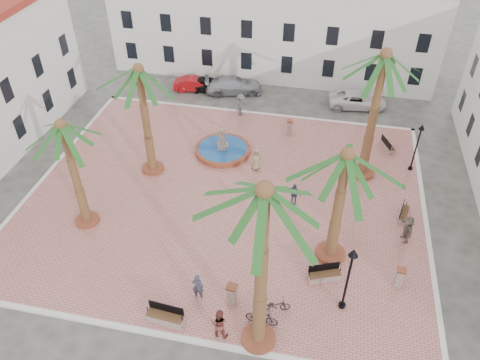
{
  "coord_description": "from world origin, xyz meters",
  "views": [
    {
      "loc": [
        5.89,
        -23.19,
        20.75
      ],
      "look_at": [
        1.0,
        0.0,
        1.6
      ],
      "focal_mm": 35.0,
      "sensor_mm": 36.0,
      "label": 1
    }
  ],
  "objects_px": {
    "bicycle_a": "(275,305)",
    "pedestrian_north": "(241,105)",
    "palm_sw": "(64,137)",
    "bench_e": "(404,214)",
    "lamppost_e": "(418,140)",
    "cyclist_a": "(198,286)",
    "car_black": "(209,85)",
    "bollard_e": "(400,277)",
    "cyclist_b": "(219,323)",
    "bollard_se": "(232,295)",
    "palm_e": "(345,169)",
    "bench_se": "(324,275)",
    "car_silver": "(234,85)",
    "car_red": "(195,84)",
    "palm_ne": "(383,69)",
    "palm_s": "(264,210)",
    "fountain": "(223,149)",
    "bicycle_b": "(262,317)",
    "bench_s": "(165,317)",
    "car_white": "(357,100)",
    "pedestrian_east": "(407,229)",
    "bench_ne": "(387,146)",
    "palm_nw": "(140,82)",
    "pedestrian_fountain_b": "(294,194)",
    "lamppost_s": "(350,269)",
    "bollard_n": "(290,127)",
    "pedestrian_fountain_a": "(256,159)"
  },
  "relations": [
    {
      "from": "bench_ne",
      "to": "pedestrian_fountain_a",
      "type": "xyz_separation_m",
      "value": [
        -9.35,
        -4.58,
        0.64
      ]
    },
    {
      "from": "bench_s",
      "to": "car_silver",
      "type": "height_order",
      "value": "car_silver"
    },
    {
      "from": "fountain",
      "to": "palm_sw",
      "type": "height_order",
      "value": "palm_sw"
    },
    {
      "from": "palm_ne",
      "to": "pedestrian_fountain_a",
      "type": "bearing_deg",
      "value": -171.96
    },
    {
      "from": "lamppost_s",
      "to": "bollard_se",
      "type": "bearing_deg",
      "value": -169.78
    },
    {
      "from": "pedestrian_north",
      "to": "car_red",
      "type": "relative_size",
      "value": 0.5
    },
    {
      "from": "palm_s",
      "to": "pedestrian_east",
      "type": "relative_size",
      "value": 5.48
    },
    {
      "from": "bench_s",
      "to": "cyclist_a",
      "type": "distance_m",
      "value": 2.25
    },
    {
      "from": "cyclist_a",
      "to": "bicycle_a",
      "type": "xyz_separation_m",
      "value": [
        4.13,
        -0.02,
        -0.43
      ]
    },
    {
      "from": "lamppost_s",
      "to": "pedestrian_east",
      "type": "height_order",
      "value": "lamppost_s"
    },
    {
      "from": "palm_nw",
      "to": "bollard_e",
      "type": "height_order",
      "value": "palm_nw"
    },
    {
      "from": "pedestrian_fountain_a",
      "to": "pedestrian_north",
      "type": "relative_size",
      "value": 0.91
    },
    {
      "from": "palm_sw",
      "to": "palm_ne",
      "type": "relative_size",
      "value": 0.8
    },
    {
      "from": "bicycle_b",
      "to": "car_silver",
      "type": "xyz_separation_m",
      "value": [
        -6.72,
        23.76,
        0.09
      ]
    },
    {
      "from": "bench_se",
      "to": "pedestrian_north",
      "type": "relative_size",
      "value": 1.01
    },
    {
      "from": "bench_se",
      "to": "bollard_se",
      "type": "height_order",
      "value": "bollard_se"
    },
    {
      "from": "palm_nw",
      "to": "car_red",
      "type": "bearing_deg",
      "value": 92.03
    },
    {
      "from": "palm_sw",
      "to": "car_black",
      "type": "height_order",
      "value": "palm_sw"
    },
    {
      "from": "bench_se",
      "to": "bench_ne",
      "type": "bearing_deg",
      "value": 52.22
    },
    {
      "from": "lamppost_s",
      "to": "cyclist_a",
      "type": "height_order",
      "value": "lamppost_s"
    },
    {
      "from": "cyclist_b",
      "to": "pedestrian_fountain_b",
      "type": "xyz_separation_m",
      "value": [
        2.41,
        10.48,
        -0.11
      ]
    },
    {
      "from": "bollard_n",
      "to": "palm_sw",
      "type": "bearing_deg",
      "value": -131.88
    },
    {
      "from": "cyclist_b",
      "to": "pedestrian_north",
      "type": "relative_size",
      "value": 0.95
    },
    {
      "from": "bench_ne",
      "to": "palm_nw",
      "type": "bearing_deg",
      "value": 87.0
    },
    {
      "from": "palm_sw",
      "to": "car_red",
      "type": "xyz_separation_m",
      "value": [
        1.75,
        18.33,
        -5.86
      ]
    },
    {
      "from": "cyclist_b",
      "to": "cyclist_a",
      "type": "bearing_deg",
      "value": -47.12
    },
    {
      "from": "bollard_n",
      "to": "bollard_e",
      "type": "distance_m",
      "value": 15.71
    },
    {
      "from": "palm_s",
      "to": "palm_ne",
      "type": "relative_size",
      "value": 1.07
    },
    {
      "from": "palm_s",
      "to": "bench_ne",
      "type": "relative_size",
      "value": 5.84
    },
    {
      "from": "bollard_se",
      "to": "cyclist_b",
      "type": "distance_m",
      "value": 1.92
    },
    {
      "from": "palm_ne",
      "to": "cyclist_b",
      "type": "height_order",
      "value": "palm_ne"
    },
    {
      "from": "palm_sw",
      "to": "bench_e",
      "type": "distance_m",
      "value": 20.96
    },
    {
      "from": "cyclist_a",
      "to": "car_black",
      "type": "bearing_deg",
      "value": -79.09
    },
    {
      "from": "palm_s",
      "to": "car_white",
      "type": "bearing_deg",
      "value": 79.86
    },
    {
      "from": "lamppost_e",
      "to": "bollard_e",
      "type": "relative_size",
      "value": 2.89
    },
    {
      "from": "palm_e",
      "to": "bollard_se",
      "type": "bearing_deg",
      "value": -137.07
    },
    {
      "from": "fountain",
      "to": "bicycle_b",
      "type": "height_order",
      "value": "fountain"
    },
    {
      "from": "bench_s",
      "to": "car_white",
      "type": "xyz_separation_m",
      "value": [
        9.17,
        24.29,
        0.24
      ]
    },
    {
      "from": "pedestrian_east",
      "to": "bollard_se",
      "type": "bearing_deg",
      "value": -65.1
    },
    {
      "from": "bench_se",
      "to": "car_silver",
      "type": "xyz_separation_m",
      "value": [
        -9.61,
        20.23,
        0.32
      ]
    },
    {
      "from": "bench_e",
      "to": "pedestrian_north",
      "type": "distance_m",
      "value": 16.29
    },
    {
      "from": "bicycle_a",
      "to": "pedestrian_north",
      "type": "distance_m",
      "value": 19.7
    },
    {
      "from": "lamppost_e",
      "to": "bicycle_a",
      "type": "bearing_deg",
      "value": -119.07
    },
    {
      "from": "bench_se",
      "to": "car_silver",
      "type": "relative_size",
      "value": 0.38
    },
    {
      "from": "cyclist_a",
      "to": "bench_e",
      "type": "bearing_deg",
      "value": -144.47
    },
    {
      "from": "pedestrian_north",
      "to": "pedestrian_fountain_b",
      "type": "bearing_deg",
      "value": -126.5
    },
    {
      "from": "palm_sw",
      "to": "cyclist_a",
      "type": "relative_size",
      "value": 4.41
    },
    {
      "from": "palm_s",
      "to": "bench_e",
      "type": "xyz_separation_m",
      "value": [
        7.49,
        10.57,
        -8.43
      ]
    },
    {
      "from": "bollard_e",
      "to": "cyclist_b",
      "type": "relative_size",
      "value": 0.71
    },
    {
      "from": "fountain",
      "to": "lamppost_e",
      "type": "xyz_separation_m",
      "value": [
        13.74,
        0.76,
        2.26
      ]
    }
  ]
}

